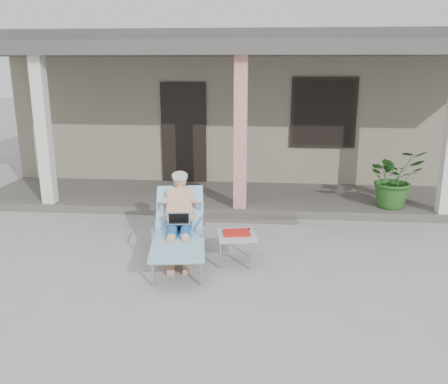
# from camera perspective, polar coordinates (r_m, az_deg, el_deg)

# --- Properties ---
(ground) EXTENTS (60.00, 60.00, 0.00)m
(ground) POSITION_cam_1_polar(r_m,az_deg,el_deg) (6.49, 0.81, -8.69)
(ground) COLOR #9E9E99
(ground) RESTS_ON ground
(house) EXTENTS (10.40, 5.40, 3.30)m
(house) POSITION_cam_1_polar(r_m,az_deg,el_deg) (12.46, 3.12, 10.79)
(house) COLOR gray
(house) RESTS_ON ground
(porch_deck) EXTENTS (10.00, 2.00, 0.15)m
(porch_deck) POSITION_cam_1_polar(r_m,az_deg,el_deg) (9.29, 2.20, -0.74)
(porch_deck) COLOR #605B56
(porch_deck) RESTS_ON ground
(porch_overhang) EXTENTS (10.00, 2.30, 2.85)m
(porch_overhang) POSITION_cam_1_polar(r_m,az_deg,el_deg) (8.87, 2.36, 16.25)
(porch_overhang) COLOR silver
(porch_overhang) RESTS_ON porch_deck
(porch_step) EXTENTS (2.00, 0.30, 0.07)m
(porch_step) POSITION_cam_1_polar(r_m,az_deg,el_deg) (8.20, 1.78, -3.20)
(porch_step) COLOR #605B56
(porch_step) RESTS_ON ground
(lounger) EXTENTS (0.92, 1.85, 1.17)m
(lounger) POSITION_cam_1_polar(r_m,az_deg,el_deg) (6.47, -5.48, -2.03)
(lounger) COLOR #B7B7BC
(lounger) RESTS_ON ground
(side_table) EXTENTS (0.59, 0.59, 0.45)m
(side_table) POSITION_cam_1_polar(r_m,az_deg,el_deg) (6.39, 1.51, -5.39)
(side_table) COLOR #B0B0AB
(side_table) RESTS_ON ground
(potted_palm) EXTENTS (1.14, 1.06, 1.06)m
(potted_palm) POSITION_cam_1_polar(r_m,az_deg,el_deg) (8.88, 19.81, 1.61)
(potted_palm) COLOR #26591E
(potted_palm) RESTS_ON porch_deck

